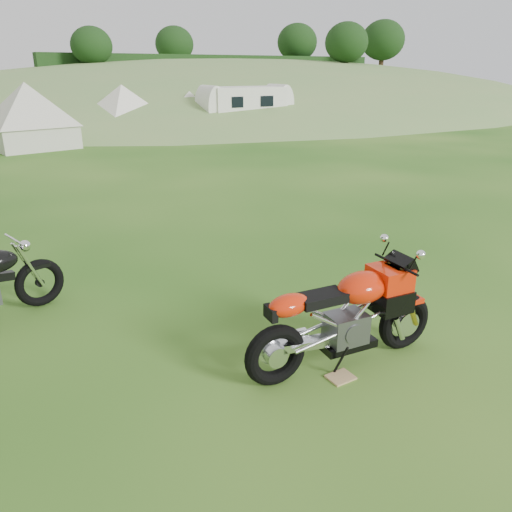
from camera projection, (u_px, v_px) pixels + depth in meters
ground at (249, 321)px, 6.66m from camera, size 120.00×120.00×0.00m
hillside at (230, 101)px, 50.21m from camera, size 80.00×64.00×8.00m
hedgerow at (230, 101)px, 50.21m from camera, size 36.00×1.20×8.60m
sport_motorcycle at (345, 310)px, 5.45m from camera, size 2.36×0.91×1.38m
plywood_board at (341, 377)px, 5.43m from camera, size 0.29×0.24×0.02m
tent_left at (29, 116)px, 20.50m from camera, size 3.34×3.34×2.63m
tent_mid at (123, 108)px, 25.22m from camera, size 3.45×3.45×2.47m
tent_right at (190, 109)px, 26.64m from camera, size 3.37×3.37×2.22m
caravan at (245, 109)px, 26.08m from camera, size 5.10×2.72×2.29m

